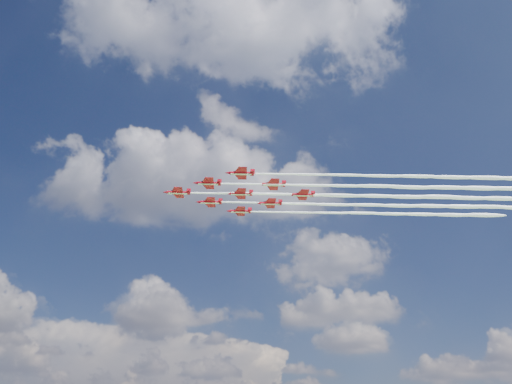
% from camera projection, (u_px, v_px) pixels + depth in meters
% --- Properties ---
extents(jet_lead, '(114.72, 11.13, 2.33)m').
position_uv_depth(jet_lead, '(338.00, 195.00, 169.26)').
color(jet_lead, '#B60A1D').
extents(jet_row2_port, '(114.72, 11.13, 2.33)m').
position_uv_depth(jet_row2_port, '(374.00, 186.00, 163.38)').
color(jet_row2_port, '#B60A1D').
extents(jet_row2_starb, '(114.72, 11.13, 2.33)m').
position_uv_depth(jet_row2_starb, '(364.00, 205.00, 175.87)').
color(jet_row2_starb, '#B60A1D').
extents(jet_row3_port, '(114.72, 11.13, 2.33)m').
position_uv_depth(jet_row3_port, '(413.00, 176.00, 157.51)').
color(jet_row3_port, '#B60A1D').
extents(jet_row3_centre, '(114.72, 11.13, 2.33)m').
position_uv_depth(jet_row3_centre, '(400.00, 196.00, 170.00)').
color(jet_row3_centre, '#B60A1D').
extents(jet_row3_starb, '(114.72, 11.13, 2.33)m').
position_uv_depth(jet_row3_starb, '(388.00, 214.00, 182.49)').
color(jet_row3_starb, '#B60A1D').
extents(jet_row4_port, '(114.72, 11.13, 2.33)m').
position_uv_depth(jet_row4_port, '(437.00, 187.00, 164.13)').
color(jet_row4_port, '#B60A1D').
extents(jet_row4_starb, '(114.72, 11.13, 2.33)m').
position_uv_depth(jet_row4_starb, '(423.00, 206.00, 176.62)').
color(jet_row4_starb, '#B60A1D').
extents(jet_tail, '(114.72, 11.13, 2.33)m').
position_uv_depth(jet_tail, '(460.00, 198.00, 170.75)').
color(jet_tail, '#B60A1D').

